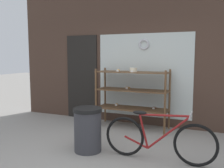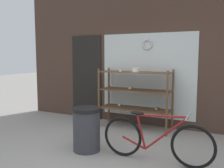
# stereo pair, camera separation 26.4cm
# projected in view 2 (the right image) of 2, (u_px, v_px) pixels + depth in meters

# --- Properties ---
(ground_plane) EXTENTS (30.00, 30.00, 0.00)m
(ground_plane) POSITION_uv_depth(u_px,v_px,m) (87.00, 159.00, 3.89)
(ground_plane) COLOR gray
(storefront_facade) EXTENTS (6.24, 0.13, 3.81)m
(storefront_facade) POSITION_uv_depth(u_px,v_px,m) (139.00, 44.00, 5.72)
(storefront_facade) COLOR #473328
(storefront_facade) RESTS_ON ground_plane
(display_case) EXTENTS (1.59, 0.53, 1.34)m
(display_case) POSITION_uv_depth(u_px,v_px,m) (135.00, 91.00, 5.45)
(display_case) COLOR brown
(display_case) RESTS_ON ground_plane
(bicycle) EXTENTS (1.72, 0.46, 0.77)m
(bicycle) POSITION_uv_depth(u_px,v_px,m) (155.00, 140.00, 3.75)
(bicycle) COLOR black
(bicycle) RESTS_ON ground_plane
(trash_bin) EXTENTS (0.48, 0.48, 0.74)m
(trash_bin) POSITION_uv_depth(u_px,v_px,m) (87.00, 128.00, 4.20)
(trash_bin) COLOR #38383D
(trash_bin) RESTS_ON ground_plane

